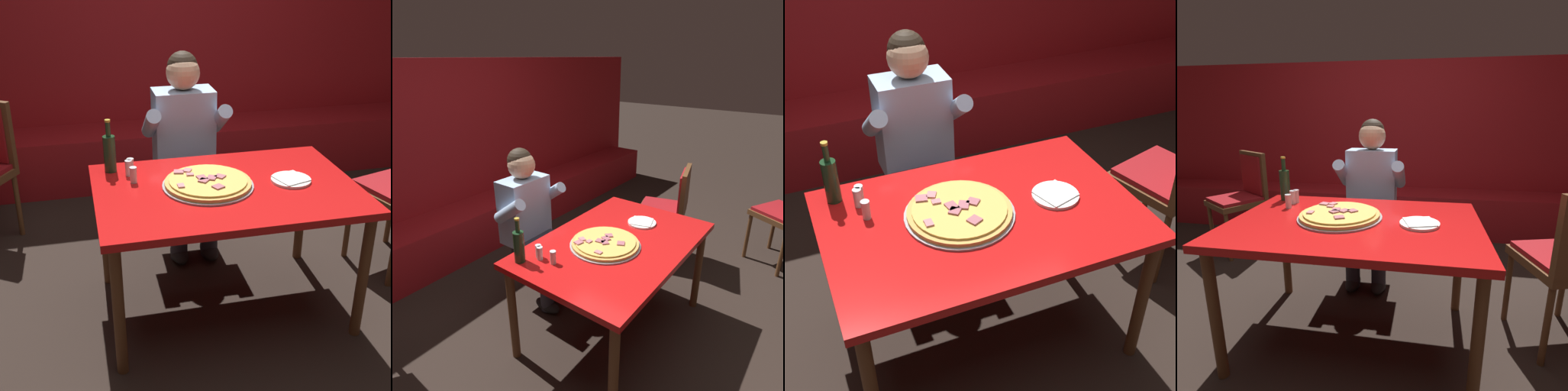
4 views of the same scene
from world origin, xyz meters
TOP-DOWN VIEW (x-y plane):
  - ground_plane at (0.00, 0.00)m, footprint 24.00×24.00m
  - booth_wall_panel at (0.00, 2.18)m, footprint 6.80×0.16m
  - booth_bench at (0.00, 1.86)m, footprint 6.46×0.48m
  - main_dining_table at (0.00, 0.00)m, footprint 1.35×0.90m
  - pizza at (-0.09, 0.03)m, footprint 0.47×0.47m
  - plate_white_paper at (0.35, -0.01)m, footprint 0.21×0.21m
  - beer_bottle at (-0.56, 0.34)m, footprint 0.07×0.07m
  - shaker_black_pepper at (-0.46, 0.28)m, footprint 0.04×0.04m
  - shaker_red_pepper_flakes at (-0.47, 0.26)m, footprint 0.04×0.04m
  - shaker_oregano at (-0.45, 0.16)m, footprint 0.04×0.04m
  - diner_seated_blue_shirt at (-0.05, 0.75)m, footprint 0.53×0.53m

SIDE VIEW (x-z plane):
  - ground_plane at x=0.00m, z-range 0.00..0.00m
  - booth_bench at x=0.00m, z-range 0.00..0.46m
  - main_dining_table at x=0.00m, z-range 0.29..1.04m
  - diner_seated_blue_shirt at x=-0.05m, z-range 0.07..1.34m
  - plate_white_paper at x=0.35m, z-range 0.74..0.76m
  - pizza at x=-0.09m, z-range 0.74..0.79m
  - shaker_black_pepper at x=-0.46m, z-range 0.74..0.83m
  - shaker_red_pepper_flakes at x=-0.47m, z-range 0.74..0.83m
  - shaker_oregano at x=-0.45m, z-range 0.74..0.83m
  - beer_bottle at x=-0.56m, z-range 0.71..1.00m
  - booth_wall_panel at x=0.00m, z-range 0.00..1.90m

